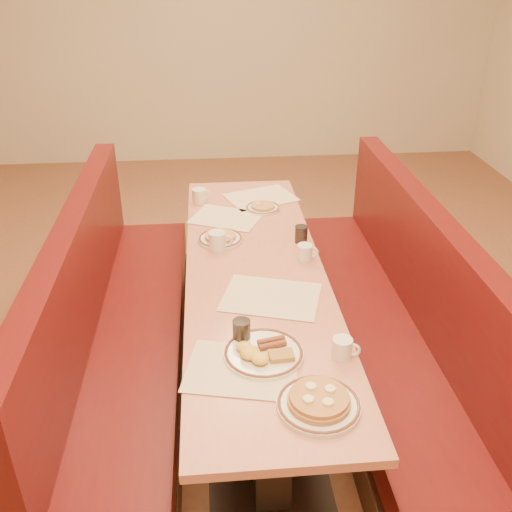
{
  "coord_description": "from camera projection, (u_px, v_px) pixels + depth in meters",
  "views": [
    {
      "loc": [
        -0.22,
        -2.49,
        2.19
      ],
      "look_at": [
        0.0,
        -0.03,
        0.85
      ],
      "focal_mm": 40.0,
      "sensor_mm": 36.0,
      "label": 1
    }
  ],
  "objects": [
    {
      "name": "ground",
      "position": [
        256.0,
        385.0,
        3.24
      ],
      "size": [
        8.0,
        8.0,
        0.0
      ],
      "primitive_type": "plane",
      "color": "#9E6647",
      "rests_on": "ground"
    },
    {
      "name": "room_envelope",
      "position": [
        255.0,
        20.0,
        2.32
      ],
      "size": [
        6.04,
        8.04,
        2.82
      ],
      "color": "beige",
      "rests_on": "ground"
    },
    {
      "name": "diner_table",
      "position": [
        256.0,
        331.0,
        3.06
      ],
      "size": [
        0.7,
        2.5,
        0.75
      ],
      "color": "black",
      "rests_on": "ground"
    },
    {
      "name": "booth_left",
      "position": [
        118.0,
        340.0,
        3.01
      ],
      "size": [
        0.55,
        2.5,
        1.05
      ],
      "color": "#4C3326",
      "rests_on": "ground"
    },
    {
      "name": "booth_right",
      "position": [
        388.0,
        326.0,
        3.13
      ],
      "size": [
        0.55,
        2.5,
        1.05
      ],
      "color": "#4C3326",
      "rests_on": "ground"
    },
    {
      "name": "placemat_near_left",
      "position": [
        242.0,
        369.0,
        2.2
      ],
      "size": [
        0.49,
        0.41,
        0.0
      ],
      "primitive_type": "cube",
      "rotation": [
        0.0,
        0.0,
        -0.22
      ],
      "color": "beige",
      "rests_on": "diner_table"
    },
    {
      "name": "placemat_near_right",
      "position": [
        271.0,
        297.0,
        2.66
      ],
      "size": [
        0.52,
        0.44,
        0.0
      ],
      "primitive_type": "cube",
      "rotation": [
        0.0,
        0.0,
        -0.3
      ],
      "color": "beige",
      "rests_on": "diner_table"
    },
    {
      "name": "placemat_far_left",
      "position": [
        226.0,
        218.0,
        3.44
      ],
      "size": [
        0.48,
        0.43,
        0.0
      ],
      "primitive_type": "cube",
      "rotation": [
        0.0,
        0.0,
        -0.42
      ],
      "color": "beige",
      "rests_on": "diner_table"
    },
    {
      "name": "placemat_far_right",
      "position": [
        261.0,
        197.0,
        3.72
      ],
      "size": [
        0.51,
        0.45,
        0.0
      ],
      "primitive_type": "cube",
      "rotation": [
        0.0,
        0.0,
        0.36
      ],
      "color": "beige",
      "rests_on": "diner_table"
    },
    {
      "name": "pancake_plate",
      "position": [
        319.0,
        403.0,
        2.02
      ],
      "size": [
        0.3,
        0.3,
        0.07
      ],
      "rotation": [
        0.0,
        0.0,
        0.04
      ],
      "color": "white",
      "rests_on": "diner_table"
    },
    {
      "name": "eggs_plate",
      "position": [
        263.0,
        353.0,
        2.27
      ],
      "size": [
        0.32,
        0.32,
        0.06
      ],
      "rotation": [
        0.0,
        0.0,
        0.06
      ],
      "color": "white",
      "rests_on": "diner_table"
    },
    {
      "name": "extra_plate_mid",
      "position": [
        263.0,
        207.0,
        3.55
      ],
      "size": [
        0.21,
        0.21,
        0.04
      ],
      "rotation": [
        0.0,
        0.0,
        -0.14
      ],
      "color": "white",
      "rests_on": "diner_table"
    },
    {
      "name": "extra_plate_far",
      "position": [
        220.0,
        238.0,
        3.17
      ],
      "size": [
        0.25,
        0.25,
        0.05
      ],
      "rotation": [
        0.0,
        0.0,
        -0.43
      ],
      "color": "white",
      "rests_on": "diner_table"
    },
    {
      "name": "coffee_mug_a",
      "position": [
        343.0,
        348.0,
        2.25
      ],
      "size": [
        0.11,
        0.08,
        0.09
      ],
      "rotation": [
        0.0,
        0.0,
        -0.33
      ],
      "color": "white",
      "rests_on": "diner_table"
    },
    {
      "name": "coffee_mug_b",
      "position": [
        218.0,
        241.0,
        3.07
      ],
      "size": [
        0.13,
        0.09,
        0.1
      ],
      "rotation": [
        0.0,
        0.0,
        -0.09
      ],
      "color": "white",
      "rests_on": "diner_table"
    },
    {
      "name": "coffee_mug_c",
      "position": [
        305.0,
        252.0,
        2.97
      ],
      "size": [
        0.11,
        0.08,
        0.09
      ],
      "rotation": [
        0.0,
        0.0,
        -0.09
      ],
      "color": "white",
      "rests_on": "diner_table"
    },
    {
      "name": "coffee_mug_d",
      "position": [
        200.0,
        196.0,
        3.64
      ],
      "size": [
        0.12,
        0.09,
        0.09
      ],
      "rotation": [
        0.0,
        0.0,
        0.43
      ],
      "color": "white",
      "rests_on": "diner_table"
    },
    {
      "name": "soda_tumbler_near",
      "position": [
        242.0,
        331.0,
        2.35
      ],
      "size": [
        0.07,
        0.07,
        0.1
      ],
      "color": "black",
      "rests_on": "diner_table"
    },
    {
      "name": "soda_tumbler_mid",
      "position": [
        301.0,
        234.0,
        3.14
      ],
      "size": [
        0.07,
        0.07,
        0.1
      ],
      "color": "black",
      "rests_on": "diner_table"
    }
  ]
}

